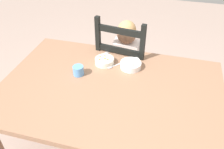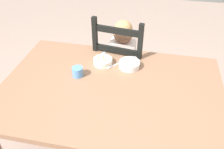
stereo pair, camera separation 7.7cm
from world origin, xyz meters
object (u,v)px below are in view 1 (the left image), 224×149
at_px(dining_table, 110,97).
at_px(bowl_of_carrots, 104,61).
at_px(child_figure, 125,57).
at_px(drinking_cup, 78,71).
at_px(bowl_of_peas, 131,65).
at_px(dining_chair, 124,71).
at_px(spoon, 112,66).

height_order(dining_table, bowl_of_carrots, bowl_of_carrots).
height_order(child_figure, drinking_cup, child_figure).
xyz_separation_m(bowl_of_peas, drinking_cup, (-0.35, -0.19, 0.01)).
xyz_separation_m(dining_chair, spoon, (-0.03, -0.33, 0.27)).
xyz_separation_m(child_figure, drinking_cup, (-0.25, -0.48, 0.14)).
bearing_deg(drinking_cup, child_figure, 62.67).
bearing_deg(bowl_of_carrots, drinking_cup, -127.45).
height_order(dining_chair, bowl_of_peas, dining_chair).
relative_size(dining_chair, bowl_of_carrots, 7.16).
bearing_deg(dining_table, drinking_cup, 162.99).
relative_size(dining_chair, drinking_cup, 13.43).
xyz_separation_m(bowl_of_peas, bowl_of_carrots, (-0.21, 0.00, -0.00)).
relative_size(child_figure, bowl_of_carrots, 6.66).
distance_m(child_figure, spoon, 0.34).
height_order(dining_table, spoon, spoon).
bearing_deg(child_figure, dining_chair, 150.85).
relative_size(child_figure, drinking_cup, 12.50).
bearing_deg(spoon, child_figure, 83.75).
bearing_deg(dining_table, spoon, 101.95).
xyz_separation_m(dining_chair, child_figure, (0.01, -0.00, 0.16)).
distance_m(bowl_of_carrots, spoon, 0.08).
bearing_deg(drinking_cup, bowl_of_carrots, 52.55).
height_order(child_figure, bowl_of_carrots, child_figure).
xyz_separation_m(dining_table, drinking_cup, (-0.26, 0.08, 0.12)).
bearing_deg(dining_chair, child_figure, -29.15).
xyz_separation_m(child_figure, spoon, (-0.04, -0.32, 0.11)).
bearing_deg(drinking_cup, bowl_of_peas, 27.89).
relative_size(bowl_of_carrots, drinking_cup, 1.88).
distance_m(child_figure, drinking_cup, 0.56).
bearing_deg(dining_table, dining_chair, 92.21).
bearing_deg(bowl_of_carrots, bowl_of_peas, -0.01).
bearing_deg(dining_chair, drinking_cup, -116.46).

